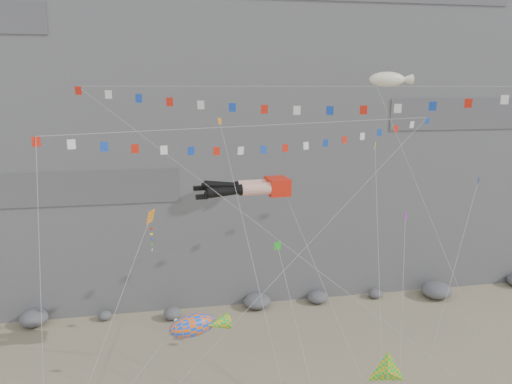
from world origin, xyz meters
TOP-DOWN VIEW (x-y plane):
  - cliff at (0.00, 32.00)m, footprint 80.00×28.00m
  - talus_boulders at (0.00, 17.00)m, footprint 60.00×3.00m
  - legs_kite at (-2.24, 7.05)m, footprint 9.80×16.03m
  - flag_banner_upper at (-0.57, 7.57)m, footprint 28.92×17.58m
  - flag_banner_lower at (1.12, 3.99)m, footprint 29.41×10.85m
  - harlequin_kite at (-9.17, 3.07)m, footprint 6.76×8.92m
  - fish_windsock at (-6.98, 0.39)m, footprint 10.36×5.29m
  - delta_kite at (3.28, -3.69)m, footprint 2.98×5.08m
  - blimp_windsock at (9.58, 11.80)m, footprint 5.37×14.55m
  - small_kite_a at (-4.18, 8.13)m, footprint 3.15×15.53m
  - small_kite_b at (8.68, 5.63)m, footprint 6.56×12.66m
  - small_kite_c at (-1.31, 2.90)m, footprint 1.79×9.45m
  - small_kite_d at (6.57, 6.67)m, footprint 4.88×13.74m
  - small_kite_e at (12.30, 3.03)m, footprint 9.53×8.84m

SIDE VIEW (x-z plane):
  - talus_boulders at x=0.00m, z-range 0.00..1.20m
  - delta_kite at x=3.28m, z-range 1.72..9.34m
  - fish_windsock at x=-6.98m, z-range 1.38..12.97m
  - small_kite_c at x=-1.31m, z-range 3.61..17.60m
  - small_kite_b at x=8.68m, z-range 2.51..20.10m
  - harlequin_kite at x=-9.17m, z-range 4.82..21.22m
  - legs_kite at x=-2.24m, z-range 3.47..24.11m
  - small_kite_e at x=12.30m, z-range 4.65..23.54m
  - small_kite_d at x=6.57m, z-range 5.30..26.81m
  - small_kite_a at x=-4.18m, z-range 5.77..29.52m
  - flag_banner_upper at x=-0.57m, z-range 5.14..30.97m
  - flag_banner_lower at x=1.12m, z-range 8.42..32.93m
  - blimp_windsock at x=9.58m, z-range 8.41..33.91m
  - cliff at x=0.00m, z-range 0.00..50.00m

